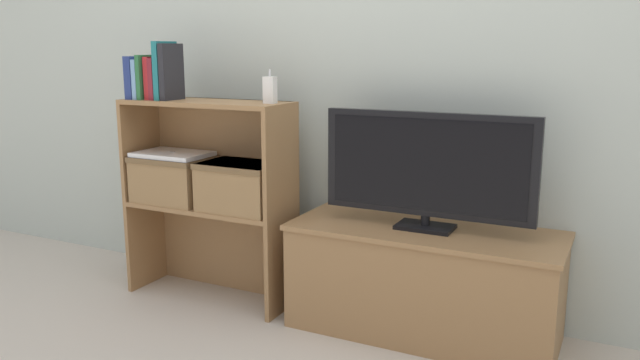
# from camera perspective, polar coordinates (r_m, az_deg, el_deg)

# --- Properties ---
(ground_plane) EXTENTS (16.00, 16.00, 0.00)m
(ground_plane) POSITION_cam_1_polar(r_m,az_deg,el_deg) (2.62, -1.39, -13.63)
(ground_plane) COLOR #BCB2A3
(wall_back) EXTENTS (10.00, 0.05, 2.40)m
(wall_back) POSITION_cam_1_polar(r_m,az_deg,el_deg) (2.77, 2.97, 13.34)
(wall_back) COLOR #B2BCB2
(wall_back) RESTS_ON ground_plane
(tv_stand) EXTENTS (1.07, 0.43, 0.44)m
(tv_stand) POSITION_cam_1_polar(r_m,az_deg,el_deg) (2.56, 9.41, -9.09)
(tv_stand) COLOR olive
(tv_stand) RESTS_ON ground_plane
(tv) EXTENTS (0.83, 0.14, 0.46)m
(tv) POSITION_cam_1_polar(r_m,az_deg,el_deg) (2.43, 9.77, 1.18)
(tv) COLOR black
(tv) RESTS_ON tv_stand
(bookshelf_lower_tier) EXTENTS (0.78, 0.28, 0.44)m
(bookshelf_lower_tier) POSITION_cam_1_polar(r_m,az_deg,el_deg) (2.95, -9.34, -5.09)
(bookshelf_lower_tier) COLOR olive
(bookshelf_lower_tier) RESTS_ON ground_plane
(bookshelf_upper_tier) EXTENTS (0.78, 0.28, 0.47)m
(bookshelf_upper_tier) POSITION_cam_1_polar(r_m,az_deg,el_deg) (2.86, -9.63, 3.68)
(bookshelf_upper_tier) COLOR olive
(bookshelf_upper_tier) RESTS_ON bookshelf_lower_tier
(book_navy) EXTENTS (0.04, 0.15, 0.19)m
(book_navy) POSITION_cam_1_polar(r_m,az_deg,el_deg) (2.98, -16.23, 8.99)
(book_navy) COLOR navy
(book_navy) RESTS_ON bookshelf_upper_tier
(book_skyblue) EXTENTS (0.02, 0.15, 0.18)m
(book_skyblue) POSITION_cam_1_polar(r_m,az_deg,el_deg) (2.96, -15.73, 8.86)
(book_skyblue) COLOR #709ECC
(book_skyblue) RESTS_ON bookshelf_upper_tier
(book_forest) EXTENTS (0.02, 0.15, 0.20)m
(book_forest) POSITION_cam_1_polar(r_m,az_deg,el_deg) (2.94, -15.33, 9.06)
(book_forest) COLOR #286638
(book_forest) RESTS_ON bookshelf_upper_tier
(book_crimson) EXTENTS (0.03, 0.12, 0.19)m
(book_crimson) POSITION_cam_1_polar(r_m,az_deg,el_deg) (2.92, -14.85, 8.99)
(book_crimson) COLOR #B22328
(book_crimson) RESTS_ON bookshelf_upper_tier
(book_maroon) EXTENTS (0.03, 0.14, 0.18)m
(book_maroon) POSITION_cam_1_polar(r_m,az_deg,el_deg) (2.90, -14.40, 8.94)
(book_maroon) COLOR maroon
(book_maroon) RESTS_ON bookshelf_upper_tier
(book_teal) EXTENTS (0.03, 0.14, 0.25)m
(book_teal) POSITION_cam_1_polar(r_m,az_deg,el_deg) (2.88, -13.96, 9.67)
(book_teal) COLOR #1E7075
(book_teal) RESTS_ON bookshelf_upper_tier
(book_charcoal) EXTENTS (0.03, 0.14, 0.25)m
(book_charcoal) POSITION_cam_1_polar(r_m,az_deg,el_deg) (2.85, -13.42, 9.59)
(book_charcoal) COLOR #232328
(book_charcoal) RESTS_ON bookshelf_upper_tier
(baby_monitor) EXTENTS (0.05, 0.03, 0.14)m
(baby_monitor) POSITION_cam_1_polar(r_m,az_deg,el_deg) (2.61, -4.60, 8.21)
(baby_monitor) COLOR white
(baby_monitor) RESTS_ON bookshelf_upper_tier
(storage_basket_left) EXTENTS (0.35, 0.24, 0.21)m
(storage_basket_left) POSITION_cam_1_polar(r_m,az_deg,el_deg) (2.95, -13.23, 0.30)
(storage_basket_left) COLOR #937047
(storage_basket_left) RESTS_ON bookshelf_lower_tier
(storage_basket_right) EXTENTS (0.35, 0.24, 0.21)m
(storage_basket_right) POSITION_cam_1_polar(r_m,az_deg,el_deg) (2.73, -7.23, -0.39)
(storage_basket_right) COLOR #937047
(storage_basket_right) RESTS_ON bookshelf_lower_tier
(laptop) EXTENTS (0.33, 0.23, 0.02)m
(laptop) POSITION_cam_1_polar(r_m,az_deg,el_deg) (2.93, -13.32, 2.32)
(laptop) COLOR white
(laptop) RESTS_ON storage_basket_left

